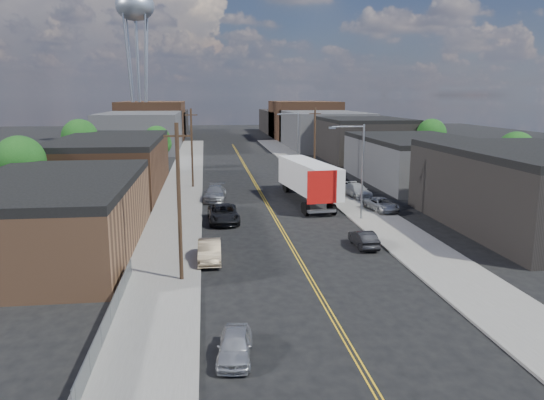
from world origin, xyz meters
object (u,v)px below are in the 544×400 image
object	(u,v)px
car_right_oncoming	(364,239)
car_right_lot_a	(381,204)
semi_truck	(305,177)
car_left_b	(209,251)
car_left_d	(215,193)
car_right_lot_c	(339,178)
car_right_lot_b	(357,190)
car_left_a	(235,346)
car_left_c	(223,214)
water_tower	(135,12)

from	to	relation	value
car_right_oncoming	car_right_lot_a	xyz separation A→B (m)	(5.47, 11.96, 0.15)
semi_truck	car_left_b	bearing A→B (deg)	-124.59
car_left_d	car_right_lot_c	xyz separation A→B (m)	(16.56, 8.90, 0.08)
car_left_b	car_right_oncoming	bearing A→B (deg)	10.92
car_right_oncoming	car_right_lot_c	distance (m)	29.68
semi_truck	car_right_oncoming	size ratio (longest dim) A/B	4.43
car_left_d	car_right_lot_b	xyz separation A→B (m)	(16.25, -0.65, 0.06)
semi_truck	car_left_b	world-z (taller)	semi_truck
car_left_a	car_right_lot_a	xyz separation A→B (m)	(16.42, 28.56, 0.17)
car_right_oncoming	car_right_lot_b	bearing A→B (deg)	-105.69
car_right_lot_b	car_left_a	bearing A→B (deg)	-121.28
car_left_c	car_left_d	xyz separation A→B (m)	(-0.56, 10.74, -0.01)
car_left_d	car_right_lot_b	world-z (taller)	car_left_d
car_left_a	semi_truck	bearing A→B (deg)	81.40
car_left_a	car_right_lot_a	bearing A→B (deg)	67.07
car_left_a	car_right_lot_b	bearing A→B (deg)	72.97
water_tower	car_left_c	bearing A→B (deg)	-78.62
water_tower	car_left_c	distance (m)	91.15
car_right_oncoming	semi_truck	bearing A→B (deg)	-87.83
car_right_lot_a	car_right_lot_b	xyz separation A→B (m)	(-0.30, 7.66, 0.08)
water_tower	car_right_lot_b	bearing A→B (deg)	-66.26
car_right_lot_a	car_left_d	bearing A→B (deg)	143.54
car_left_d	car_left_c	bearing A→B (deg)	-80.81
car_left_c	car_left_d	bearing A→B (deg)	91.07
car_right_oncoming	car_left_d	bearing A→B (deg)	-62.25
car_right_lot_c	car_left_a	bearing A→B (deg)	-110.10
car_right_lot_b	car_right_oncoming	bearing A→B (deg)	-112.06
car_left_c	car_right_oncoming	xyz separation A→B (m)	(10.53, -9.53, -0.16)
car_left_b	car_right_lot_a	size ratio (longest dim) A/B	0.97
semi_truck	car_right_lot_c	xyz separation A→B (m)	(6.50, 10.15, -1.70)
car_left_b	car_right_oncoming	world-z (taller)	car_left_b
car_right_oncoming	car_right_lot_b	size ratio (longest dim) A/B	0.79
car_left_a	car_right_lot_c	xyz separation A→B (m)	(16.42, 45.77, 0.26)
car_right_oncoming	car_right_lot_a	world-z (taller)	car_right_lot_a
car_left_c	semi_truck	bearing A→B (deg)	43.08
car_left_b	car_left_d	distance (m)	22.47
car_right_lot_a	car_right_lot_c	size ratio (longest dim) A/B	1.07
car_left_b	car_right_lot_c	distance (m)	35.86
car_left_b	water_tower	bearing A→B (deg)	99.75
car_left_b	car_right_lot_a	world-z (taller)	car_left_b
car_left_c	car_right_oncoming	size ratio (longest dim) A/B	1.48
car_left_a	car_right_lot_a	world-z (taller)	car_right_lot_a
car_left_d	car_right_lot_c	size ratio (longest dim) A/B	1.28
semi_truck	car_right_lot_a	xyz separation A→B (m)	(6.50, -7.06, -1.80)
water_tower	car_left_b	distance (m)	101.89
semi_truck	car_right_lot_c	distance (m)	12.17
car_left_c	water_tower	bearing A→B (deg)	99.48
car_left_a	car_left_b	distance (m)	14.44
car_left_b	car_left_c	size ratio (longest dim) A/B	0.77
car_right_lot_b	car_right_lot_c	distance (m)	9.56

